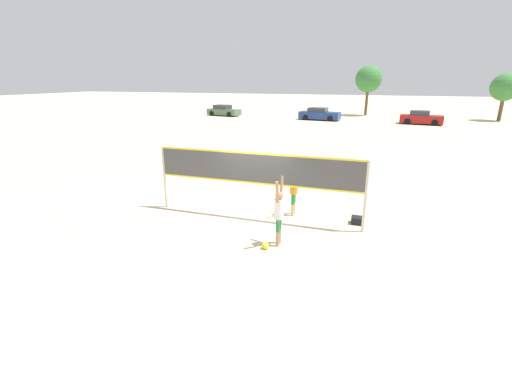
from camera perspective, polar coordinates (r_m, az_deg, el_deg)
ground_plane at (r=12.04m, az=-0.00°, el=-5.85°), size 200.00×200.00×0.00m
volleyball_net at (r=11.49m, az=-0.00°, el=1.90°), size 7.24×0.09×2.33m
player_spiker at (r=9.81m, az=3.85°, el=-4.65°), size 0.28×0.69×2.02m
player_blocker at (r=12.03m, az=6.33°, el=-0.75°), size 0.28×0.68×1.98m
volleyball at (r=9.94m, az=1.57°, el=-10.34°), size 0.21×0.21×0.21m
gear_bag at (r=12.04m, az=16.47°, el=-5.97°), size 0.38×0.36×0.24m
parked_car_near at (r=41.86m, az=10.50°, el=11.18°), size 4.89×2.35×1.44m
parked_car_mid at (r=46.25m, az=-5.41°, el=11.88°), size 4.65×2.57×1.42m
parked_car_far at (r=41.21m, az=25.79°, el=9.72°), size 4.41×2.29×1.44m
tree_left_cluster at (r=49.12m, az=36.13°, el=12.73°), size 3.07×3.07×5.31m
tree_right_cluster at (r=48.62m, az=18.25°, el=16.10°), size 3.36×3.36×6.35m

